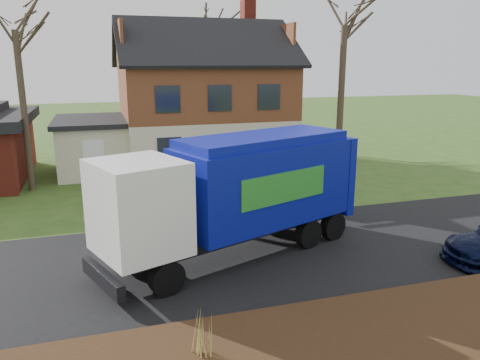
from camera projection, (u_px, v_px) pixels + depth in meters
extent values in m
plane|color=#2F4F1A|center=(243.00, 257.00, 14.17)|extent=(120.00, 120.00, 0.00)
cube|color=black|center=(243.00, 256.00, 14.17)|extent=(80.00, 7.00, 0.02)
cube|color=black|center=(323.00, 353.00, 9.23)|extent=(80.00, 3.50, 0.30)
cube|color=beige|center=(204.00, 139.00, 27.39)|extent=(9.00, 7.50, 2.70)
cube|color=#5A3319|center=(203.00, 92.00, 26.72)|extent=(9.00, 7.50, 2.80)
cube|color=maroon|center=(248.00, 14.00, 27.43)|extent=(0.70, 0.90, 1.60)
cube|color=beige|center=(94.00, 147.00, 25.17)|extent=(3.50, 5.50, 2.60)
cube|color=black|center=(92.00, 121.00, 24.83)|extent=(3.90, 5.90, 0.24)
cylinder|color=black|center=(167.00, 278.00, 11.75)|extent=(0.98, 0.62, 0.93)
cylinder|color=black|center=(134.00, 255.00, 13.18)|extent=(0.98, 0.62, 0.93)
cylinder|color=black|center=(308.00, 234.00, 14.78)|extent=(0.98, 0.62, 0.93)
cylinder|color=black|center=(269.00, 219.00, 16.21)|extent=(0.98, 0.62, 0.93)
cylinder|color=black|center=(333.00, 226.00, 15.48)|extent=(0.98, 0.62, 0.93)
cylinder|color=black|center=(293.00, 212.00, 16.91)|extent=(0.98, 0.62, 0.93)
cube|color=black|center=(241.00, 230.00, 14.25)|extent=(7.55, 3.74, 0.31)
cube|color=white|center=(138.00, 207.00, 11.92)|extent=(2.71, 2.82, 2.41)
cube|color=black|center=(101.00, 209.00, 11.30)|extent=(0.77, 1.86, 0.80)
cube|color=black|center=(103.00, 278.00, 11.68)|extent=(1.01, 2.16, 0.40)
cube|color=#0B148A|center=(263.00, 182.00, 14.42)|extent=(6.05, 4.09, 2.41)
cube|color=#0B148A|center=(263.00, 139.00, 14.10)|extent=(5.70, 3.75, 0.27)
cube|color=#0B148A|center=(326.00, 172.00, 16.18)|extent=(1.11, 2.24, 2.59)
cube|color=#2A822A|center=(285.00, 187.00, 13.46)|extent=(3.01, 1.18, 0.89)
cube|color=#2A822A|center=(237.00, 173.00, 15.19)|extent=(3.01, 1.18, 0.89)
imported|color=#ABAFB3|center=(194.00, 189.00, 18.57)|extent=(5.30, 2.91, 1.65)
cylinder|color=#443729|center=(24.00, 113.00, 20.83)|extent=(0.29, 0.29, 7.09)
cylinder|color=#443529|center=(341.00, 99.00, 25.39)|extent=(0.35, 0.35, 7.63)
cylinder|color=#392A22|center=(207.00, 84.00, 33.99)|extent=(0.32, 0.32, 8.44)
cone|color=tan|center=(199.00, 336.00, 8.78)|extent=(0.04, 0.04, 0.87)
cone|color=tan|center=(192.00, 337.00, 8.74)|extent=(0.04, 0.04, 0.87)
cone|color=tan|center=(207.00, 335.00, 8.82)|extent=(0.04, 0.04, 0.87)
cone|color=tan|center=(198.00, 333.00, 8.88)|extent=(0.04, 0.04, 0.87)
cone|color=tan|center=(201.00, 339.00, 8.67)|extent=(0.04, 0.04, 0.87)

